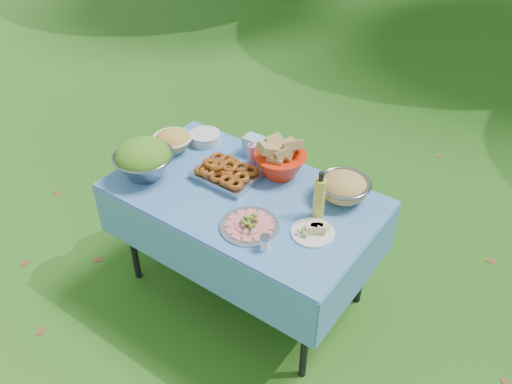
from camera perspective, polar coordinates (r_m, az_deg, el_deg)
ground at (r=3.48m, az=-1.14°, el=-10.04°), size 80.00×80.00×0.00m
picnic_table at (r=3.20m, az=-1.23°, el=-5.47°), size 1.46×0.86×0.76m
salad_bowl at (r=3.09m, az=-11.77°, el=3.41°), size 0.40×0.40×0.22m
pasta_bowl_white at (r=3.31m, az=-8.79°, el=5.38°), size 0.29×0.29×0.13m
plate_stack at (r=3.38m, az=-5.37°, el=5.73°), size 0.23×0.23×0.06m
wipes_box at (r=3.24m, az=-0.17°, el=4.93°), size 0.13×0.09×0.11m
sanitizer_bottle at (r=3.14m, az=-0.39°, el=4.21°), size 0.06×0.06×0.16m
bread_bowl at (r=3.05m, az=2.56°, el=3.47°), size 0.39×0.39×0.20m
pasta_bowl_steel at (r=2.91m, az=9.23°, el=0.52°), size 0.33×0.33×0.15m
fried_tray at (r=3.04m, az=-3.19°, el=2.04°), size 0.35×0.25×0.08m
charcuterie_platter at (r=2.72m, az=-0.69°, el=-3.15°), size 0.36×0.36×0.07m
oil_bottle at (r=2.74m, az=6.72°, el=-0.28°), size 0.07×0.07×0.27m
cheese_plate at (r=2.70m, az=6.02°, el=-3.88°), size 0.28×0.28×0.06m
shaker at (r=2.59m, az=0.97°, el=-5.37°), size 0.07×0.07×0.08m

